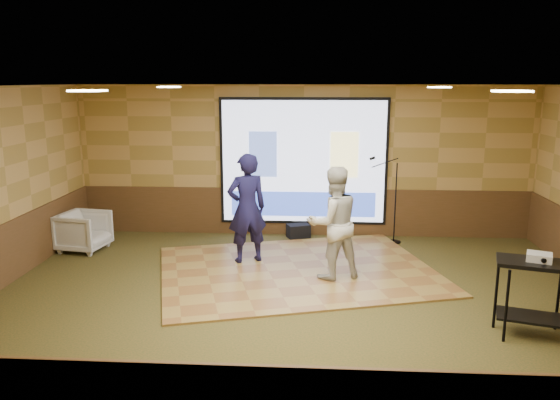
# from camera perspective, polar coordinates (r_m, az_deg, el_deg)

# --- Properties ---
(ground) EXTENTS (9.00, 9.00, 0.00)m
(ground) POSITION_cam_1_polar(r_m,az_deg,el_deg) (7.89, 1.82, -10.57)
(ground) COLOR #273217
(ground) RESTS_ON ground
(room_shell) EXTENTS (9.04, 7.04, 3.02)m
(room_shell) POSITION_cam_1_polar(r_m,az_deg,el_deg) (7.33, 1.93, 4.68)
(room_shell) COLOR tan
(room_shell) RESTS_ON ground
(wainscot_back) EXTENTS (9.00, 0.04, 0.95)m
(wainscot_back) POSITION_cam_1_polar(r_m,az_deg,el_deg) (11.05, 2.41, -1.23)
(wainscot_back) COLOR #4A3418
(wainscot_back) RESTS_ON ground
(projector_screen) EXTENTS (3.32, 0.06, 2.52)m
(projector_screen) POSITION_cam_1_polar(r_m,az_deg,el_deg) (10.82, 2.46, 3.87)
(projector_screen) COLOR black
(projector_screen) RESTS_ON room_shell
(downlight_nw) EXTENTS (0.32, 0.32, 0.02)m
(downlight_nw) POSITION_cam_1_polar(r_m,az_deg,el_deg) (9.37, -11.53, 11.50)
(downlight_nw) COLOR beige
(downlight_nw) RESTS_ON room_shell
(downlight_ne) EXTENTS (0.32, 0.32, 0.02)m
(downlight_ne) POSITION_cam_1_polar(r_m,az_deg,el_deg) (9.28, 16.31, 11.25)
(downlight_ne) COLOR beige
(downlight_ne) RESTS_ON room_shell
(downlight_sw) EXTENTS (0.32, 0.32, 0.02)m
(downlight_sw) POSITION_cam_1_polar(r_m,az_deg,el_deg) (6.24, -19.46, 10.72)
(downlight_sw) COLOR beige
(downlight_sw) RESTS_ON room_shell
(downlight_se) EXTENTS (0.32, 0.32, 0.02)m
(downlight_se) POSITION_cam_1_polar(r_m,az_deg,el_deg) (6.09, 23.06, 10.42)
(downlight_se) COLOR beige
(downlight_se) RESTS_ON room_shell
(dance_floor) EXTENTS (5.13, 4.41, 0.03)m
(dance_floor) POSITION_cam_1_polar(r_m,az_deg,el_deg) (9.08, 1.84, -7.32)
(dance_floor) COLOR olive
(dance_floor) RESTS_ON ground
(player_left) EXTENTS (0.80, 0.69, 1.87)m
(player_left) POSITION_cam_1_polar(r_m,az_deg,el_deg) (9.22, -3.47, -0.86)
(player_left) COLOR #15133C
(player_left) RESTS_ON dance_floor
(player_right) EXTENTS (1.05, 0.94, 1.77)m
(player_right) POSITION_cam_1_polar(r_m,az_deg,el_deg) (8.50, 5.60, -2.40)
(player_right) COLOR beige
(player_right) RESTS_ON dance_floor
(av_table) EXTENTS (0.91, 0.48, 0.95)m
(av_table) POSITION_cam_1_polar(r_m,az_deg,el_deg) (7.35, 25.09, -7.98)
(av_table) COLOR black
(av_table) RESTS_ON ground
(projector) EXTENTS (0.35, 0.33, 0.09)m
(projector) POSITION_cam_1_polar(r_m,az_deg,el_deg) (7.28, 25.47, -5.41)
(projector) COLOR silver
(projector) RESTS_ON av_table
(mic_stand) EXTENTS (0.66, 0.27, 1.68)m
(mic_stand) POSITION_cam_1_polar(r_m,az_deg,el_deg) (10.72, 11.59, -1.80)
(mic_stand) COLOR black
(mic_stand) RESTS_ON ground
(banquet_chair) EXTENTS (0.92, 0.90, 0.73)m
(banquet_chair) POSITION_cam_1_polar(r_m,az_deg,el_deg) (10.67, -19.81, -3.10)
(banquet_chair) COLOR gray
(banquet_chair) RESTS_ON ground
(duffel_bag) EXTENTS (0.50, 0.42, 0.27)m
(duffel_bag) POSITION_cam_1_polar(r_m,az_deg,el_deg) (10.92, 1.93, -3.25)
(duffel_bag) COLOR black
(duffel_bag) RESTS_ON ground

